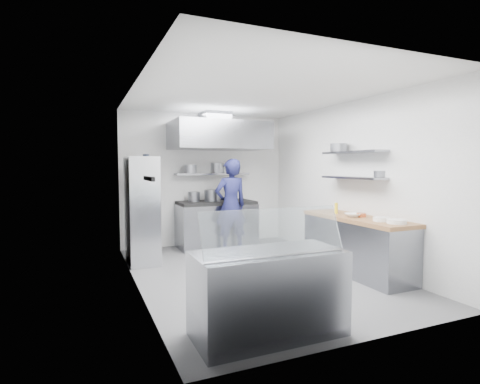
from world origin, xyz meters
name	(u,v)px	position (x,y,z in m)	size (l,w,h in m)	color
floor	(255,273)	(0.00, 0.00, 0.00)	(5.00, 5.00, 0.00)	#4C4C4E
ceiling	(255,93)	(0.00, 0.00, 2.80)	(5.00, 5.00, 0.00)	silver
wall_back	(206,179)	(0.00, 2.50, 1.40)	(3.60, 0.02, 2.80)	white
wall_front	(369,197)	(0.00, -2.50, 1.40)	(3.60, 0.02, 2.80)	white
wall_left	(136,187)	(-1.80, 0.00, 1.40)	(5.00, 0.02, 2.80)	white
wall_right	(348,183)	(1.80, 0.00, 1.40)	(5.00, 0.02, 2.80)	white
gas_range	(216,225)	(0.10, 2.10, 0.45)	(1.60, 0.80, 0.90)	gray
cooktop	(216,203)	(0.10, 2.10, 0.93)	(1.57, 0.78, 0.06)	black
stock_pot_left	(194,197)	(-0.35, 2.19, 1.06)	(0.25, 0.25, 0.20)	slate
stock_pot_mid	(212,195)	(0.02, 2.11, 1.08)	(0.33, 0.33, 0.24)	slate
over_range_shelf	(212,174)	(0.10, 2.34, 1.52)	(1.60, 0.30, 0.04)	gray
shelf_pot_a	(190,169)	(-0.42, 2.22, 1.63)	(0.26, 0.26, 0.18)	slate
shelf_pot_b	(217,168)	(0.26, 2.47, 1.65)	(0.29, 0.29, 0.22)	slate
extractor_hood	(219,136)	(0.10, 1.93, 2.30)	(1.90, 1.15, 0.55)	gray
hood_duct	(215,118)	(0.10, 2.15, 2.68)	(0.55, 0.55, 0.24)	slate
red_firebox	(147,179)	(-1.25, 2.44, 1.42)	(0.22, 0.10, 0.26)	red
chef	(231,205)	(0.21, 1.56, 0.92)	(0.67, 0.44, 1.83)	#151741
wire_rack	(142,210)	(-1.53, 1.39, 0.93)	(0.50, 0.90, 1.85)	silver
rack_bin_a	(144,219)	(-1.53, 1.11, 0.80)	(0.16, 0.20, 0.18)	white
rack_bin_b	(141,188)	(-1.53, 1.45, 1.30)	(0.13, 0.16, 0.15)	yellow
rack_jar	(146,160)	(-1.48, 1.13, 1.80)	(0.10, 0.10, 0.18)	black
knife_strip	(149,179)	(-1.78, -0.90, 1.55)	(0.04, 0.55, 0.05)	black
prep_counter_base	(356,247)	(1.48, -0.60, 0.42)	(0.62, 2.00, 0.84)	gray
prep_counter_top	(356,218)	(1.48, -0.60, 0.87)	(0.65, 2.04, 0.06)	#9D7042
plate_stack_a	(397,221)	(1.50, -1.39, 0.93)	(0.27, 0.27, 0.06)	white
plate_stack_b	(381,219)	(1.47, -1.14, 0.93)	(0.23, 0.23, 0.06)	white
copper_pan	(361,215)	(1.53, -0.65, 0.93)	(0.15, 0.15, 0.06)	#D76B3C
squeeze_bottle	(336,208)	(1.41, -0.18, 0.99)	(0.05, 0.05, 0.18)	yellow
mixing_bowl	(352,215)	(1.39, -0.62, 0.93)	(0.24, 0.24, 0.06)	white
wall_shelf_lower	(353,178)	(1.64, -0.30, 1.50)	(0.30, 1.30, 0.04)	gray
wall_shelf_upper	(353,152)	(1.64, -0.30, 1.92)	(0.30, 1.30, 0.04)	gray
shelf_pot_c	(381,174)	(1.81, -0.75, 1.57)	(0.21, 0.21, 0.10)	slate
shelf_pot_d	(339,148)	(1.62, 0.05, 2.01)	(0.28, 0.28, 0.14)	slate
display_case	(268,293)	(-0.80, -2.00, 0.42)	(1.50, 0.70, 0.85)	gray
display_glass	(274,231)	(-0.80, -2.12, 1.07)	(1.47, 0.02, 0.45)	silver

